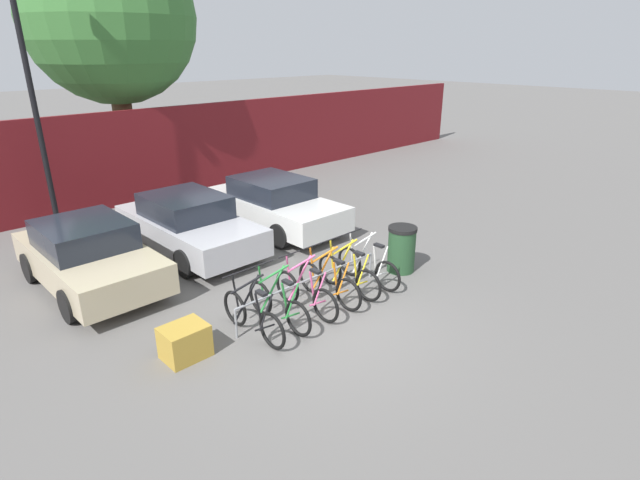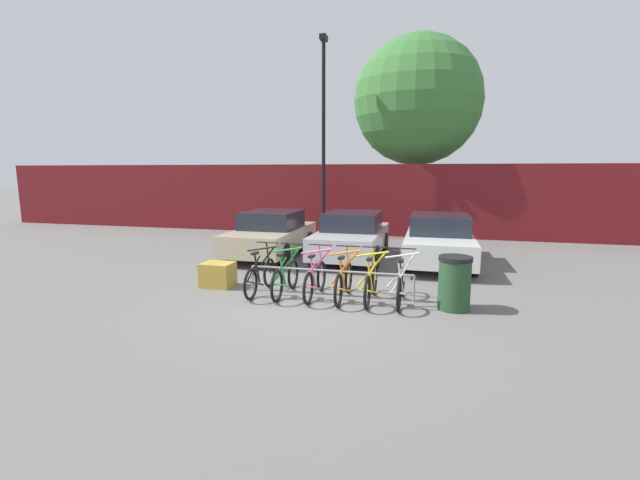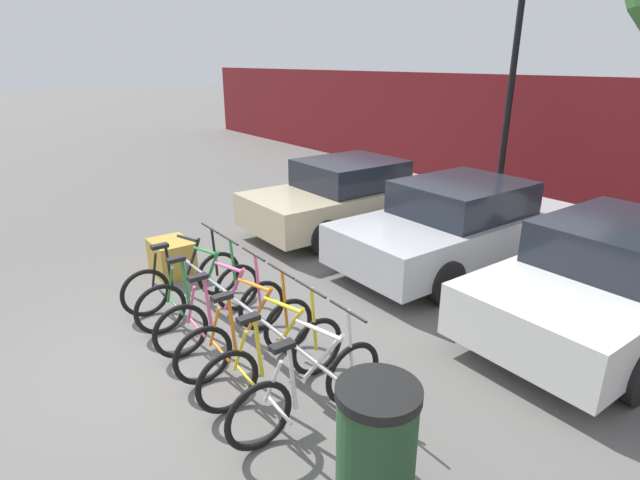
{
  "view_description": "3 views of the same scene",
  "coord_description": "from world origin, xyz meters",
  "px_view_note": "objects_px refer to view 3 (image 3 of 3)",
  "views": [
    {
      "loc": [
        -5.53,
        -5.63,
        4.68
      ],
      "look_at": [
        0.69,
        0.82,
        1.19
      ],
      "focal_mm": 28.0,
      "sensor_mm": 36.0,
      "label": 1
    },
    {
      "loc": [
        2.31,
        -7.84,
        2.62
      ],
      "look_at": [
        -0.25,
        2.04,
        0.97
      ],
      "focal_mm": 24.0,
      "sensor_mm": 36.0,
      "label": 2
    },
    {
      "loc": [
        4.94,
        -1.66,
        3.21
      ],
      "look_at": [
        -0.64,
        2.45,
        0.71
      ],
      "focal_mm": 28.0,
      "sensor_mm": 36.0,
      "label": 3
    }
  ],
  "objects_px": {
    "bicycle_white": "(309,389)",
    "cargo_crate": "(172,257)",
    "bicycle_orange": "(248,336)",
    "trash_bin": "(376,446)",
    "car_silver": "(457,225)",
    "lamp_post": "(520,12)",
    "bicycle_green": "(201,295)",
    "car_beige": "(346,196)",
    "bicycle_pink": "(223,314)",
    "bicycle_black": "(184,280)",
    "car_white": "(615,278)",
    "bicycle_yellow": "(275,359)",
    "bike_rack": "(245,312)"
  },
  "relations": [
    {
      "from": "bike_rack",
      "to": "cargo_crate",
      "type": "xyz_separation_m",
      "value": [
        -2.65,
        0.11,
        -0.21
      ]
    },
    {
      "from": "lamp_post",
      "to": "trash_bin",
      "type": "distance_m",
      "value": 9.98
    },
    {
      "from": "bicycle_pink",
      "to": "cargo_crate",
      "type": "relative_size",
      "value": 2.44
    },
    {
      "from": "bike_rack",
      "to": "car_white",
      "type": "distance_m",
      "value": 4.53
    },
    {
      "from": "bicycle_black",
      "to": "bicycle_green",
      "type": "height_order",
      "value": "same"
    },
    {
      "from": "bike_rack",
      "to": "car_silver",
      "type": "height_order",
      "value": "car_silver"
    },
    {
      "from": "bike_rack",
      "to": "bicycle_green",
      "type": "height_order",
      "value": "bicycle_green"
    },
    {
      "from": "bicycle_yellow",
      "to": "cargo_crate",
      "type": "distance_m",
      "value": 3.56
    },
    {
      "from": "trash_bin",
      "to": "bicycle_black",
      "type": "bearing_deg",
      "value": 178.59
    },
    {
      "from": "bicycle_green",
      "to": "car_beige",
      "type": "distance_m",
      "value": 4.29
    },
    {
      "from": "bicycle_yellow",
      "to": "cargo_crate",
      "type": "relative_size",
      "value": 2.44
    },
    {
      "from": "bike_rack",
      "to": "trash_bin",
      "type": "height_order",
      "value": "trash_bin"
    },
    {
      "from": "bike_rack",
      "to": "cargo_crate",
      "type": "bearing_deg",
      "value": 177.59
    },
    {
      "from": "bicycle_green",
      "to": "car_silver",
      "type": "distance_m",
      "value": 4.25
    },
    {
      "from": "bicycle_black",
      "to": "car_beige",
      "type": "bearing_deg",
      "value": 110.25
    },
    {
      "from": "bicycle_orange",
      "to": "car_silver",
      "type": "xyz_separation_m",
      "value": [
        -0.6,
        4.18,
        0.31
      ]
    },
    {
      "from": "bicycle_yellow",
      "to": "bicycle_white",
      "type": "relative_size",
      "value": 1.0
    },
    {
      "from": "bicycle_white",
      "to": "cargo_crate",
      "type": "distance_m",
      "value": 4.16
    },
    {
      "from": "bicycle_white",
      "to": "lamp_post",
      "type": "distance_m",
      "value": 9.53
    },
    {
      "from": "bicycle_black",
      "to": "bicycle_white",
      "type": "distance_m",
      "value": 2.99
    },
    {
      "from": "bicycle_black",
      "to": "lamp_post",
      "type": "xyz_separation_m",
      "value": [
        -0.6,
        7.97,
        3.79
      ]
    },
    {
      "from": "bicycle_black",
      "to": "cargo_crate",
      "type": "xyz_separation_m",
      "value": [
        -1.16,
        0.26,
        -0.1
      ]
    },
    {
      "from": "bike_rack",
      "to": "bicycle_green",
      "type": "distance_m",
      "value": 0.94
    },
    {
      "from": "car_beige",
      "to": "trash_bin",
      "type": "bearing_deg",
      "value": -37.23
    },
    {
      "from": "bicycle_yellow",
      "to": "trash_bin",
      "type": "distance_m",
      "value": 1.61
    },
    {
      "from": "car_silver",
      "to": "lamp_post",
      "type": "bearing_deg",
      "value": 115.81
    },
    {
      "from": "bicycle_green",
      "to": "car_silver",
      "type": "height_order",
      "value": "car_silver"
    },
    {
      "from": "bicycle_orange",
      "to": "trash_bin",
      "type": "distance_m",
      "value": 2.17
    },
    {
      "from": "bike_rack",
      "to": "bicycle_yellow",
      "type": "relative_size",
      "value": 2.07
    },
    {
      "from": "bicycle_pink",
      "to": "lamp_post",
      "type": "height_order",
      "value": "lamp_post"
    },
    {
      "from": "bicycle_green",
      "to": "car_beige",
      "type": "relative_size",
      "value": 0.43
    },
    {
      "from": "bicycle_orange",
      "to": "trash_bin",
      "type": "xyz_separation_m",
      "value": [
        2.16,
        -0.1,
        0.14
      ]
    },
    {
      "from": "bicycle_pink",
      "to": "bicycle_orange",
      "type": "height_order",
      "value": "same"
    },
    {
      "from": "bicycle_green",
      "to": "trash_bin",
      "type": "bearing_deg",
      "value": 0.1
    },
    {
      "from": "bicycle_orange",
      "to": "car_white",
      "type": "relative_size",
      "value": 0.4
    },
    {
      "from": "bicycle_orange",
      "to": "bicycle_yellow",
      "type": "bearing_deg",
      "value": 2.13
    },
    {
      "from": "bicycle_pink",
      "to": "car_white",
      "type": "relative_size",
      "value": 0.4
    },
    {
      "from": "bicycle_green",
      "to": "bicycle_pink",
      "type": "xyz_separation_m",
      "value": [
        0.66,
        0.0,
        0.0
      ]
    },
    {
      "from": "bicycle_orange",
      "to": "cargo_crate",
      "type": "distance_m",
      "value": 3.0
    },
    {
      "from": "bicycle_green",
      "to": "car_white",
      "type": "relative_size",
      "value": 0.4
    },
    {
      "from": "bicycle_black",
      "to": "bicycle_white",
      "type": "xyz_separation_m",
      "value": [
        2.99,
        0.0,
        0.0
      ]
    },
    {
      "from": "bicycle_orange",
      "to": "bicycle_white",
      "type": "height_order",
      "value": "same"
    },
    {
      "from": "bicycle_orange",
      "to": "car_beige",
      "type": "xyz_separation_m",
      "value": [
        -3.07,
        3.88,
        0.31
      ]
    },
    {
      "from": "trash_bin",
      "to": "car_silver",
      "type": "bearing_deg",
      "value": 122.79
    },
    {
      "from": "bicycle_yellow",
      "to": "bicycle_white",
      "type": "distance_m",
      "value": 0.6
    },
    {
      "from": "bicycle_black",
      "to": "car_white",
      "type": "bearing_deg",
      "value": 49.7
    },
    {
      "from": "bicycle_yellow",
      "to": "car_white",
      "type": "relative_size",
      "value": 0.4
    },
    {
      "from": "trash_bin",
      "to": "cargo_crate",
      "type": "height_order",
      "value": "trash_bin"
    },
    {
      "from": "bike_rack",
      "to": "bicycle_black",
      "type": "relative_size",
      "value": 2.07
    },
    {
      "from": "bicycle_white",
      "to": "cargo_crate",
      "type": "bearing_deg",
      "value": 178.1
    }
  ]
}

